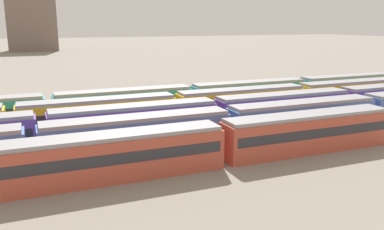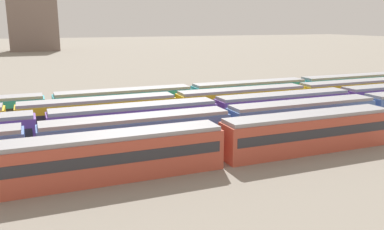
% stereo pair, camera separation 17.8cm
% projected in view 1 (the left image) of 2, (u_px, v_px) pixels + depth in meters
% --- Properties ---
extents(train_track_0, '(55.80, 3.06, 3.75)m').
position_uv_depth(train_track_0, '(115.00, 156.00, 32.03)').
color(train_track_0, '#BC4C38').
rests_on(train_track_0, ground_plane).
extents(train_track_1, '(112.50, 3.06, 3.75)m').
position_uv_depth(train_track_1, '(367.00, 110.00, 48.46)').
color(train_track_1, '#4C70BC').
rests_on(train_track_1, ground_plane).
extents(train_track_2, '(74.70, 3.06, 3.75)m').
position_uv_depth(train_track_2, '(215.00, 114.00, 46.52)').
color(train_track_2, '#6B429E').
rests_on(train_track_2, ground_plane).
extents(train_track_3, '(93.60, 3.06, 3.75)m').
position_uv_depth(train_track_3, '(242.00, 102.00, 53.61)').
color(train_track_3, yellow).
rests_on(train_track_3, ground_plane).
extents(train_track_4, '(74.70, 3.06, 3.75)m').
position_uv_depth(train_track_4, '(191.00, 98.00, 56.35)').
color(train_track_4, teal).
rests_on(train_track_4, ground_plane).
extents(distant_building_2, '(20.06, 12.18, 25.78)m').
position_uv_depth(distant_building_2, '(32.00, 21.00, 173.19)').
color(distant_building_2, '#7A665B').
rests_on(distant_building_2, ground_plane).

